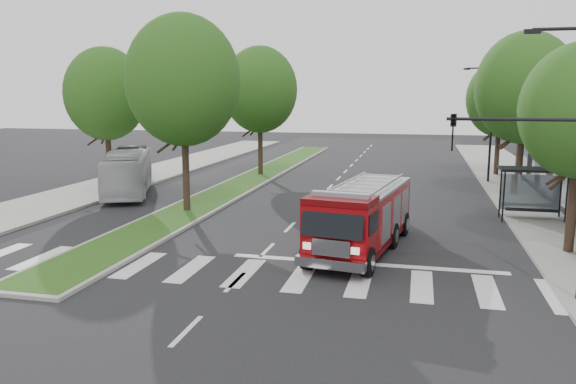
{
  "coord_description": "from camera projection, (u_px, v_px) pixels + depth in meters",
  "views": [
    {
      "loc": [
        5.75,
        -20.85,
        6.09
      ],
      "look_at": [
        0.08,
        3.29,
        1.8
      ],
      "focal_mm": 35.0,
      "sensor_mm": 36.0,
      "label": 1
    }
  ],
  "objects": [
    {
      "name": "bus_shelter",
      "position": [
        533.0,
        180.0,
        27.28
      ],
      "size": [
        3.2,
        1.6,
        2.61
      ],
      "color": "black",
      "rests_on": "ground"
    },
    {
      "name": "tree_right_mid",
      "position": [
        525.0,
        88.0,
        32.07
      ],
      "size": [
        5.6,
        5.6,
        9.72
      ],
      "color": "black",
      "rests_on": "ground"
    },
    {
      "name": "tree_left_mid",
      "position": [
        106.0,
        94.0,
        35.95
      ],
      "size": [
        5.2,
        5.2,
        9.16
      ],
      "color": "black",
      "rests_on": "ground"
    },
    {
      "name": "tree_median_far",
      "position": [
        260.0,
        90.0,
        41.77
      ],
      "size": [
        5.6,
        5.6,
        9.72
      ],
      "color": "black",
      "rests_on": "ground"
    },
    {
      "name": "tree_right_far",
      "position": [
        500.0,
        99.0,
        41.78
      ],
      "size": [
        5.0,
        5.0,
        8.73
      ],
      "color": "black",
      "rests_on": "ground"
    },
    {
      "name": "tree_median_near",
      "position": [
        183.0,
        81.0,
        28.28
      ],
      "size": [
        5.8,
        5.8,
        10.16
      ],
      "color": "black",
      "rests_on": "ground"
    },
    {
      "name": "city_bus",
      "position": [
        128.0,
        171.0,
        35.2
      ],
      "size": [
        6.08,
        9.95,
        2.75
      ],
      "primitive_type": "imported",
      "rotation": [
        0.0,
        0.0,
        0.41
      ],
      "color": "#B6B6BB",
      "rests_on": "ground"
    },
    {
      "name": "sidewalk_right",
      "position": [
        550.0,
        213.0,
        29.1
      ],
      "size": [
        5.0,
        80.0,
        0.15
      ],
      "primitive_type": "cube",
      "color": "gray",
      "rests_on": "ground"
    },
    {
      "name": "streetlight_right_far",
      "position": [
        489.0,
        119.0,
        38.43
      ],
      "size": [
        2.11,
        0.2,
        8.0
      ],
      "color": "black",
      "rests_on": "ground"
    },
    {
      "name": "median",
      "position": [
        253.0,
        179.0,
        40.94
      ],
      "size": [
        3.0,
        50.0,
        0.15
      ],
      "color": "gray",
      "rests_on": "ground"
    },
    {
      "name": "fire_engine",
      "position": [
        362.0,
        217.0,
        22.08
      ],
      "size": [
        3.67,
        8.35,
        2.8
      ],
      "rotation": [
        0.0,
        0.0,
        -0.16
      ],
      "color": "#560407",
      "rests_on": "ground"
    },
    {
      "name": "streetlight_right_near",
      "position": [
        558.0,
        146.0,
        16.02
      ],
      "size": [
        4.08,
        0.22,
        8.0
      ],
      "color": "black",
      "rests_on": "ground"
    },
    {
      "name": "sidewalk_left",
      "position": [
        86.0,
        192.0,
        35.18
      ],
      "size": [
        5.0,
        80.0,
        0.15
      ],
      "primitive_type": "cube",
      "color": "gray",
      "rests_on": "ground"
    },
    {
      "name": "ground",
      "position": [
        267.0,
        250.0,
        22.34
      ],
      "size": [
        140.0,
        140.0,
        0.0
      ],
      "primitive_type": "plane",
      "color": "black",
      "rests_on": "ground"
    }
  ]
}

